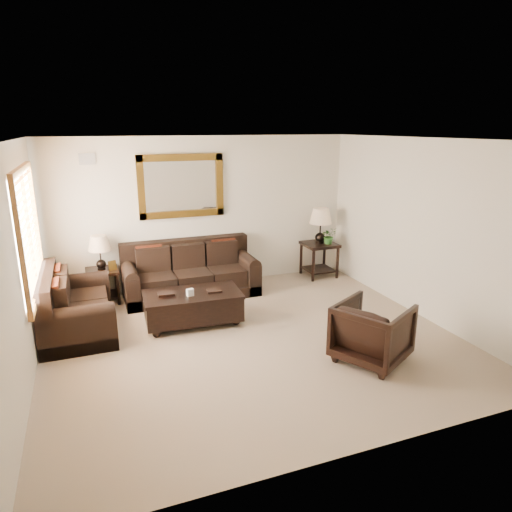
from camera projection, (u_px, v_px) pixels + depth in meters
name	position (u px, v px, depth m)	size (l,w,h in m)	color
room	(252.00, 245.00, 5.98)	(5.51, 5.01, 2.71)	gray
window	(29.00, 232.00, 5.82)	(0.07, 1.96, 1.66)	white
mirror	(181.00, 186.00, 7.93)	(1.50, 0.06, 1.10)	#543910
air_vent	(87.00, 159.00, 7.29)	(0.25, 0.02, 0.18)	#999999
sofa	(190.00, 276.00, 7.97)	(2.27, 0.98, 0.93)	black
loveseat	(73.00, 310.00, 6.48)	(0.97, 1.64, 0.92)	black
end_table_left	(101.00, 259.00, 7.50)	(0.52, 0.52, 1.14)	black
end_table_right	(320.00, 232.00, 8.80)	(0.61, 0.61, 1.35)	black
coffee_table	(193.00, 304.00, 6.79)	(1.46, 0.84, 0.60)	black
armchair	(372.00, 329.00, 5.68)	(0.81, 0.76, 0.84)	black
potted_plant	(329.00, 237.00, 8.76)	(0.29, 0.32, 0.25)	#28581E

